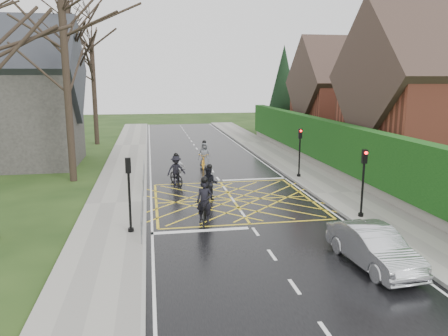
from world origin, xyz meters
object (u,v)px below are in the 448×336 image
object	(u,v)px
cyclist_rear	(205,208)
car	(374,247)
cyclist_back	(210,187)
cyclist_front	(178,171)
cyclist_lead	(204,158)
cyclist_mid	(176,173)

from	to	relation	value
cyclist_rear	car	xyz separation A→B (m)	(5.05, -5.53, 0.01)
cyclist_rear	car	world-z (taller)	cyclist_rear
cyclist_back	cyclist_front	xyz separation A→B (m)	(-1.33, 4.93, -0.13)
cyclist_rear	cyclist_back	xyz separation A→B (m)	(0.71, 3.50, 0.06)
cyclist_front	car	size ratio (longest dim) A/B	0.40
cyclist_back	cyclist_lead	world-z (taller)	cyclist_lead
cyclist_mid	cyclist_lead	distance (m)	5.28
cyclist_mid	cyclist_back	bearing A→B (deg)	-85.88
cyclist_mid	cyclist_lead	bearing A→B (deg)	47.12
cyclist_back	cyclist_lead	xyz separation A→B (m)	(0.82, 8.63, -0.05)
cyclist_front	car	world-z (taller)	cyclist_front
cyclist_rear	cyclist_mid	bearing A→B (deg)	105.82
cyclist_mid	cyclist_front	bearing A→B (deg)	63.92
cyclist_front	cyclist_rear	bearing A→B (deg)	-87.02
cyclist_lead	car	distance (m)	18.00
cyclist_mid	cyclist_front	world-z (taller)	cyclist_mid
cyclist_back	cyclist_mid	bearing A→B (deg)	125.24
car	cyclist_back	bearing A→B (deg)	110.86
cyclist_rear	cyclist_lead	xyz separation A→B (m)	(1.53, 12.13, 0.02)
cyclist_mid	cyclist_front	size ratio (longest dim) A/B	1.28
cyclist_back	cyclist_front	size ratio (longest dim) A/B	1.23
cyclist_mid	cyclist_lead	xyz separation A→B (m)	(2.31, 4.75, -0.02)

